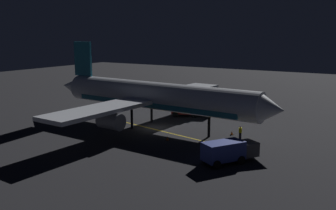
# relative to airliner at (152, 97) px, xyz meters

# --- Properties ---
(ground_plane) EXTENTS (180.00, 180.00, 0.20)m
(ground_plane) POSITION_rel_airliner_xyz_m (0.03, 0.61, -4.53)
(ground_plane) COLOR #232327
(apron_guide_stripe) EXTENTS (5.10, 24.52, 0.01)m
(apron_guide_stripe) POSITION_rel_airliner_xyz_m (1.68, 4.61, -4.42)
(apron_guide_stripe) COLOR gold
(apron_guide_stripe) RESTS_ON ground_plane
(airliner) EXTENTS (34.92, 37.85, 11.95)m
(airliner) POSITION_rel_airliner_xyz_m (0.00, 0.00, 0.00)
(airliner) COLOR silver
(airliner) RESTS_ON ground_plane
(baggage_truck) EXTENTS (6.30, 4.90, 2.32)m
(baggage_truck) POSITION_rel_airliner_xyz_m (8.40, 15.20, -3.21)
(baggage_truck) COLOR navy
(baggage_truck) RESTS_ON ground_plane
(catering_truck) EXTENTS (4.37, 6.51, 2.64)m
(catering_truck) POSITION_rel_airliner_xyz_m (-9.13, 0.92, -3.08)
(catering_truck) COLOR maroon
(catering_truck) RESTS_ON ground_plane
(ground_crew_worker) EXTENTS (0.40, 0.40, 1.74)m
(ground_crew_worker) POSITION_rel_airliner_xyz_m (-0.64, 12.99, -3.54)
(ground_crew_worker) COLOR black
(ground_crew_worker) RESTS_ON ground_plane
(traffic_cone_near_left) EXTENTS (0.50, 0.50, 0.55)m
(traffic_cone_near_left) POSITION_rel_airliner_xyz_m (-2.12, 11.26, -4.18)
(traffic_cone_near_left) COLOR #EA590F
(traffic_cone_near_left) RESTS_ON ground_plane
(traffic_cone_near_right) EXTENTS (0.50, 0.50, 0.55)m
(traffic_cone_near_right) POSITION_rel_airliner_xyz_m (4.63, 5.40, -4.18)
(traffic_cone_near_right) COLOR #EA590F
(traffic_cone_near_right) RESTS_ON ground_plane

